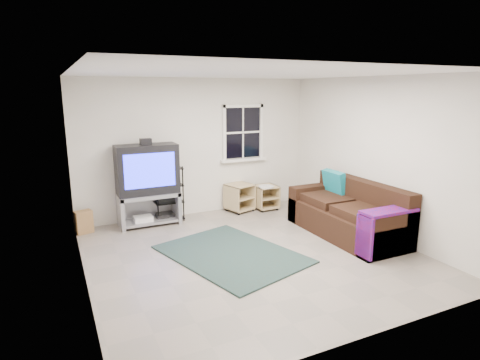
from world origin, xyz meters
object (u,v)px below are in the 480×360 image
side_table_left (238,196)px  side_table_right (265,195)px  sofa (348,215)px  av_rack (168,197)px  tv_unit (147,178)px

side_table_left → side_table_right: side_table_left is taller
side_table_right → sofa: (0.54, -1.90, 0.06)m
av_rack → side_table_right: av_rack is taller
av_rack → sofa: bearing=-39.0°
tv_unit → side_table_left: (1.81, 0.07, -0.56)m
tv_unit → side_table_left: tv_unit is taller
av_rack → tv_unit: bearing=-168.3°
av_rack → side_table_right: 1.99m
side_table_left → sofa: sofa is taller
av_rack → sofa: (2.51, -2.03, -0.10)m
side_table_left → side_table_right: bearing=-12.9°
tv_unit → side_table_right: tv_unit is taller
tv_unit → av_rack: size_ratio=1.51×
av_rack → side_table_left: bearing=-0.4°
av_rack → sofa: 3.24m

